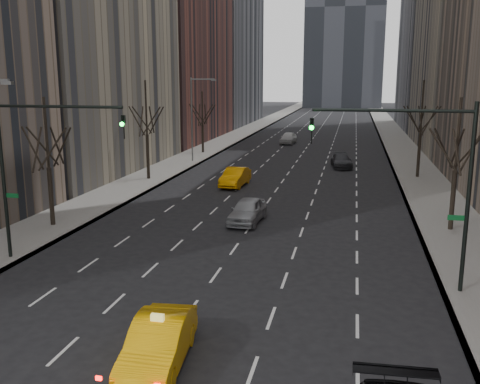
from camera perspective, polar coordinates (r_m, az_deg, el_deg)
The scene contains 15 objects.
sidewalk_left at distance 83.48m, azimuth -0.74°, elevation 5.86°, with size 4.50×320.00×0.15m, color slate.
sidewalk_right at distance 81.68m, azimuth 16.35°, elevation 5.24°, with size 4.50×320.00×0.15m, color slate.
tree_lw_b at distance 34.53m, azimuth -19.71°, elevation 2.45°, with size 3.36×3.50×7.82m.
tree_lw_c at distance 48.70m, azimuth -9.88°, elevation 5.95°, with size 3.36×3.50×8.74m.
tree_lw_d at distance 65.72m, azimuth -4.02°, elevation 7.22°, with size 3.36×3.50×7.36m.
tree_rw_b at distance 33.90m, azimuth 21.96°, elevation 2.12°, with size 3.36×3.50×7.82m.
tree_rw_c at distance 51.54m, azimuth 18.67°, elevation 5.83°, with size 3.36×3.50×8.74m.
traffic_mast_left at distance 27.73m, azimuth -21.31°, elevation 3.84°, with size 6.69×0.39×8.00m.
traffic_mast_right at distance 23.42m, azimuth 19.38°, elevation 2.62°, with size 6.69×0.39×8.00m.
streetlight_far at distance 58.54m, azimuth -4.84°, elevation 8.63°, with size 2.83×0.22×9.00m.
taxi_sedan at distance 17.85m, azimuth -8.71°, elevation -15.68°, with size 1.65×4.74×1.56m, color #F3A905.
silver_sedan_ahead at distance 34.15m, azimuth 0.79°, elevation -1.99°, with size 1.82×4.53×1.54m, color #929499.
far_taxi at distance 45.69m, azimuth -0.51°, elevation 1.61°, with size 1.65×4.74×1.56m, color #FF9F05.
far_suv_grey at distance 56.36m, azimuth 10.76°, elevation 3.30°, with size 1.93×4.76×1.38m, color #28282C.
far_car_white at distance 76.10m, azimuth 5.19°, elevation 5.77°, with size 1.92×4.78×1.63m, color silver.
Camera 1 is at (6.05, -10.95, 9.04)m, focal length 40.00 mm.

